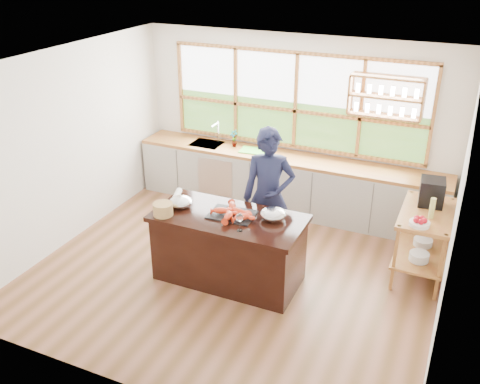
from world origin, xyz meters
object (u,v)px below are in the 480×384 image
Objects in this scene: espresso_machine at (432,192)px; cook at (269,197)px; island at (229,248)px; wicker_basket at (163,209)px.

cook is at bearing -166.71° from espresso_machine.
wicker_basket is at bearing -158.26° from island.
island is 0.95m from wicker_basket.
wicker_basket is (-1.00, -0.95, 0.06)m from cook.
espresso_machine reaches higher than wicker_basket.
espresso_machine is (1.93, 0.67, 0.15)m from cook.
cook reaches higher than island.
espresso_machine is 3.35m from wicker_basket.
wicker_basket reaches higher than island.
cook is at bearing 68.26° from island.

